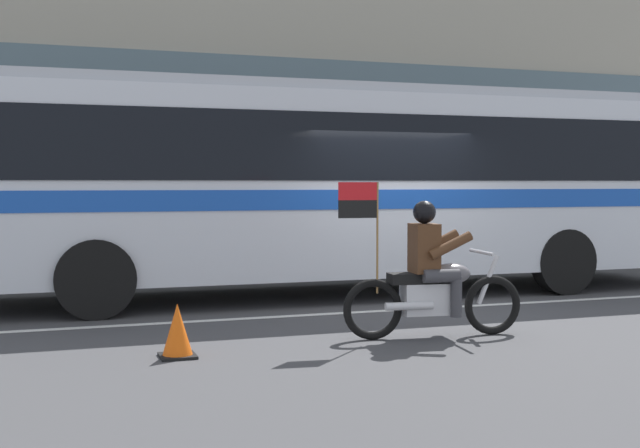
% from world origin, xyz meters
% --- Properties ---
extents(ground_plane, '(60.00, 60.00, 0.00)m').
position_xyz_m(ground_plane, '(0.00, 0.00, 0.00)').
color(ground_plane, '#3D3D3F').
extents(sidewalk_curb, '(28.00, 3.80, 0.15)m').
position_xyz_m(sidewalk_curb, '(0.00, 5.10, 0.07)').
color(sidewalk_curb, gray).
rests_on(sidewalk_curb, ground_plane).
extents(lane_center_stripe, '(26.60, 0.14, 0.01)m').
position_xyz_m(lane_center_stripe, '(0.00, -0.60, 0.00)').
color(lane_center_stripe, silver).
rests_on(lane_center_stripe, ground_plane).
extents(office_building_facade, '(28.00, 0.89, 11.16)m').
position_xyz_m(office_building_facade, '(0.00, 7.39, 5.59)').
color(office_building_facade, gray).
rests_on(office_building_facade, ground_plane).
extents(transit_bus, '(12.29, 2.70, 3.22)m').
position_xyz_m(transit_bus, '(-0.36, 1.19, 1.88)').
color(transit_bus, silver).
rests_on(transit_bus, ground_plane).
extents(motorcycle_with_rider, '(2.19, 0.66, 1.78)m').
position_xyz_m(motorcycle_with_rider, '(-0.61, -2.53, 0.67)').
color(motorcycle_with_rider, black).
rests_on(motorcycle_with_rider, ground_plane).
extents(fire_hydrant, '(0.22, 0.30, 0.75)m').
position_xyz_m(fire_hydrant, '(-0.05, 4.32, 0.52)').
color(fire_hydrant, red).
rests_on(fire_hydrant, sidewalk_curb).
extents(traffic_cone, '(0.36, 0.36, 0.55)m').
position_xyz_m(traffic_cone, '(-3.53, -2.65, 0.26)').
color(traffic_cone, '#EA590F').
rests_on(traffic_cone, ground_plane).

